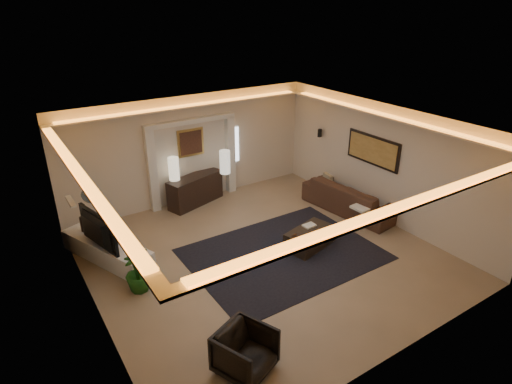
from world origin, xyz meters
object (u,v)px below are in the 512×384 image
sofa (351,197)px  console (195,190)px  coffee_table (310,238)px  armchair (245,352)px

sofa → console: bearing=43.9°
coffee_table → armchair: 3.81m
coffee_table → armchair: armchair is taller
console → sofa: (3.23, -2.62, -0.02)m
console → armchair: bearing=-126.1°
console → armchair: size_ratio=2.03×
coffee_table → armchair: size_ratio=1.45×
sofa → armchair: bearing=113.6°
sofa → coffee_table: 2.22m
console → sofa: bearing=-56.5°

